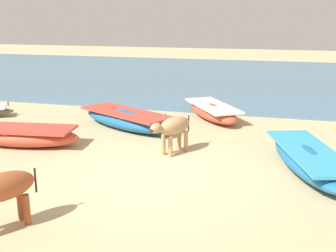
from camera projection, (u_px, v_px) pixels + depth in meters
name	position (u px, v px, depth m)	size (l,w,h in m)	color
ground	(146.00, 173.00, 9.88)	(80.00, 80.00, 0.00)	tan
sea_water	(232.00, 77.00, 25.26)	(60.00, 20.00, 0.08)	slate
fishing_boat_1	(308.00, 159.00, 9.91)	(2.26, 4.07, 0.75)	#1E669E
fishing_boat_2	(126.00, 119.00, 13.75)	(3.99, 2.86, 0.78)	#1E669E
fishing_boat_4	(213.00, 111.00, 15.00)	(2.71, 3.35, 0.73)	#B74733
fishing_boat_5	(22.00, 136.00, 11.90)	(3.50, 1.55, 0.75)	#B74733
cow_adult_rust	(0.00, 190.00, 7.08)	(1.05, 1.49, 1.03)	#9E4C28
cow_second_adult_tan	(174.00, 127.00, 11.10)	(0.95, 1.50, 1.02)	tan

